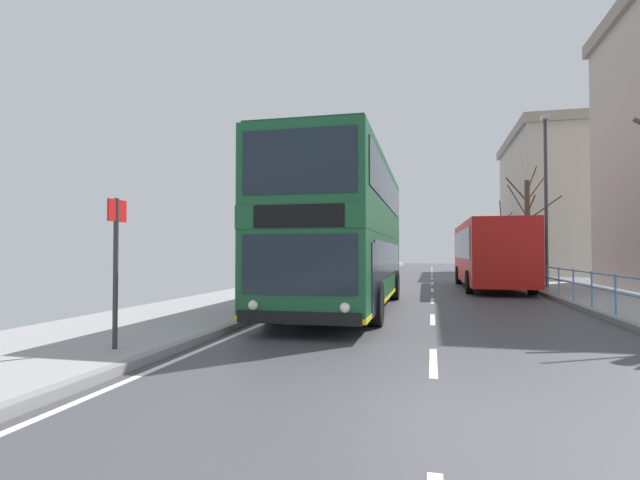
{
  "coord_description": "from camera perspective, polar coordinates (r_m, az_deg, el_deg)",
  "views": [
    {
      "loc": [
        -0.02,
        -4.99,
        1.7
      ],
      "look_at": [
        -2.99,
        7.62,
        2.04
      ],
      "focal_mm": 26.56,
      "sensor_mm": 36.0,
      "label": 1
    }
  ],
  "objects": [
    {
      "name": "bare_tree_far_00",
      "position": [
        30.71,
        23.72,
        1.7
      ],
      "size": [
        2.8,
        1.8,
        6.57
      ],
      "color": "#4C3D2D",
      "rests_on": "ground"
    },
    {
      "name": "ground",
      "position": [
        5.31,
        5.32,
        -19.77
      ],
      "size": [
        15.8,
        140.0,
        0.2
      ],
      "color": "#424247"
    },
    {
      "name": "background_building_00",
      "position": [
        44.69,
        30.64,
        3.97
      ],
      "size": [
        13.93,
        14.33,
        11.56
      ],
      "color": "#B2A899",
      "rests_on": "ground"
    },
    {
      "name": "bare_tree_far_02",
      "position": [
        41.95,
        21.07,
        -0.15
      ],
      "size": [
        1.58,
        1.65,
        6.0
      ],
      "color": "#423328",
      "rests_on": "ground"
    },
    {
      "name": "background_bus_far_lane",
      "position": [
        23.84,
        19.74,
        -1.47
      ],
      "size": [
        2.84,
        10.06,
        3.07
      ],
      "color": "red",
      "rests_on": "ground"
    },
    {
      "name": "street_lamp_far_side",
      "position": [
        23.59,
        25.56,
        5.73
      ],
      "size": [
        0.28,
        0.6,
        7.72
      ],
      "color": "#38383D",
      "rests_on": "ground"
    },
    {
      "name": "pedestrian_railing_far_kerb",
      "position": [
        18.28,
        27.49,
        -4.08
      ],
      "size": [
        0.05,
        23.45,
        1.03
      ],
      "color": "#598CC6",
      "rests_on": "ground"
    },
    {
      "name": "bus_stop_sign_near",
      "position": [
        8.38,
        -23.37,
        -1.69
      ],
      "size": [
        0.08,
        0.44,
        2.44
      ],
      "color": "#2D2D33",
      "rests_on": "ground"
    },
    {
      "name": "double_decker_bus_main",
      "position": [
        14.15,
        3.01,
        0.88
      ],
      "size": [
        2.84,
        10.57,
        4.37
      ],
      "color": "#19512D",
      "rests_on": "ground"
    }
  ]
}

